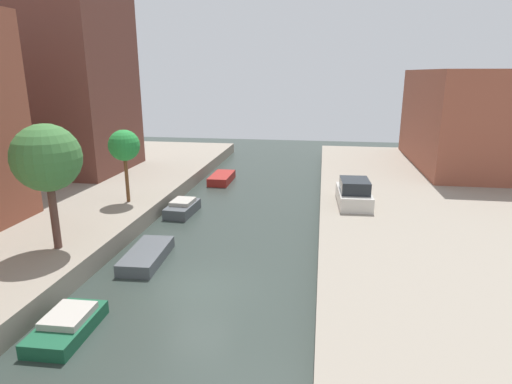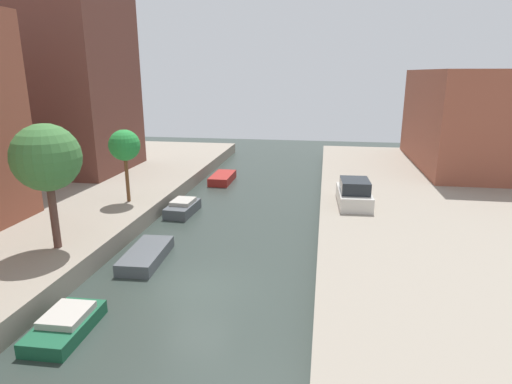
{
  "view_description": "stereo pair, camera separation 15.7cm",
  "coord_description": "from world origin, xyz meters",
  "px_view_note": "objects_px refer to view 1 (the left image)",
  "views": [
    {
      "loc": [
        4.96,
        -15.79,
        8.81
      ],
      "look_at": [
        1.14,
        8.87,
        1.86
      ],
      "focal_mm": 30.16,
      "sensor_mm": 36.0,
      "label": 1
    },
    {
      "loc": [
        5.11,
        -15.76,
        8.81
      ],
      "look_at": [
        1.14,
        8.87,
        1.86
      ],
      "focal_mm": 30.16,
      "sensor_mm": 36.0,
      "label": 2
    }
  ],
  "objects_px": {
    "apartment_tower_far": "(50,17)",
    "moored_boat_left_4": "(183,208)",
    "street_tree_2": "(47,159)",
    "low_block_right": "(479,119)",
    "moored_boat_left_5": "(222,178)",
    "moored_boat_left_2": "(67,325)",
    "street_tree_3": "(124,146)",
    "parked_car": "(354,194)",
    "moored_boat_left_3": "(147,255)"
  },
  "relations": [
    {
      "from": "moored_boat_left_2",
      "to": "moored_boat_left_5",
      "type": "distance_m",
      "value": 21.94
    },
    {
      "from": "apartment_tower_far",
      "to": "street_tree_2",
      "type": "distance_m",
      "value": 19.61
    },
    {
      "from": "street_tree_3",
      "to": "parked_car",
      "type": "xyz_separation_m",
      "value": [
        13.92,
        1.53,
        -2.84
      ]
    },
    {
      "from": "low_block_right",
      "to": "street_tree_2",
      "type": "xyz_separation_m",
      "value": [
        -24.91,
        -22.33,
        0.16
      ]
    },
    {
      "from": "apartment_tower_far",
      "to": "moored_boat_left_5",
      "type": "height_order",
      "value": "apartment_tower_far"
    },
    {
      "from": "low_block_right",
      "to": "street_tree_2",
      "type": "relative_size",
      "value": 2.73
    },
    {
      "from": "apartment_tower_far",
      "to": "parked_car",
      "type": "distance_m",
      "value": 26.44
    },
    {
      "from": "moored_boat_left_2",
      "to": "moored_boat_left_4",
      "type": "xyz_separation_m",
      "value": [
        -0.22,
        13.38,
        0.07
      ]
    },
    {
      "from": "street_tree_3",
      "to": "parked_car",
      "type": "height_order",
      "value": "street_tree_3"
    },
    {
      "from": "street_tree_3",
      "to": "moored_boat_left_5",
      "type": "relative_size",
      "value": 1.21
    },
    {
      "from": "low_block_right",
      "to": "moored_boat_left_5",
      "type": "xyz_separation_m",
      "value": [
        -21.19,
        -5.24,
        -4.7
      ]
    },
    {
      "from": "apartment_tower_far",
      "to": "parked_car",
      "type": "relative_size",
      "value": 5.8
    },
    {
      "from": "street_tree_2",
      "to": "moored_boat_left_2",
      "type": "bearing_deg",
      "value": -55.35
    },
    {
      "from": "apartment_tower_far",
      "to": "street_tree_3",
      "type": "bearing_deg",
      "value": -41.67
    },
    {
      "from": "low_block_right",
      "to": "parked_car",
      "type": "distance_m",
      "value": 17.59
    },
    {
      "from": "apartment_tower_far",
      "to": "moored_boat_left_4",
      "type": "height_order",
      "value": "apartment_tower_far"
    },
    {
      "from": "moored_boat_left_3",
      "to": "moored_boat_left_5",
      "type": "bearing_deg",
      "value": 89.99
    },
    {
      "from": "street_tree_2",
      "to": "low_block_right",
      "type": "bearing_deg",
      "value": 41.87
    },
    {
      "from": "low_block_right",
      "to": "moored_boat_left_4",
      "type": "relative_size",
      "value": 5.06
    },
    {
      "from": "street_tree_2",
      "to": "moored_boat_left_5",
      "type": "bearing_deg",
      "value": 77.71
    },
    {
      "from": "street_tree_2",
      "to": "moored_boat_left_4",
      "type": "height_order",
      "value": "street_tree_2"
    },
    {
      "from": "low_block_right",
      "to": "moored_boat_left_5",
      "type": "height_order",
      "value": "low_block_right"
    },
    {
      "from": "street_tree_3",
      "to": "moored_boat_left_2",
      "type": "bearing_deg",
      "value": -74.77
    },
    {
      "from": "apartment_tower_far",
      "to": "street_tree_3",
      "type": "relative_size",
      "value": 5.3
    },
    {
      "from": "street_tree_2",
      "to": "moored_boat_left_4",
      "type": "xyz_separation_m",
      "value": [
        3.14,
        8.53,
        -4.79
      ]
    },
    {
      "from": "apartment_tower_far",
      "to": "moored_boat_left_4",
      "type": "relative_size",
      "value": 7.72
    },
    {
      "from": "apartment_tower_far",
      "to": "street_tree_2",
      "type": "height_order",
      "value": "apartment_tower_far"
    },
    {
      "from": "street_tree_3",
      "to": "moored_boat_left_4",
      "type": "relative_size",
      "value": 1.46
    },
    {
      "from": "moored_boat_left_2",
      "to": "street_tree_2",
      "type": "bearing_deg",
      "value": 124.65
    },
    {
      "from": "parked_car",
      "to": "moored_boat_left_5",
      "type": "distance_m",
      "value": 13.08
    },
    {
      "from": "moored_boat_left_3",
      "to": "moored_boat_left_4",
      "type": "relative_size",
      "value": 1.26
    },
    {
      "from": "moored_boat_left_2",
      "to": "moored_boat_left_5",
      "type": "relative_size",
      "value": 0.83
    },
    {
      "from": "street_tree_2",
      "to": "moored_boat_left_3",
      "type": "relative_size",
      "value": 1.47
    },
    {
      "from": "street_tree_3",
      "to": "moored_boat_left_5",
      "type": "bearing_deg",
      "value": 68.83
    },
    {
      "from": "parked_car",
      "to": "moored_boat_left_5",
      "type": "bearing_deg",
      "value": 141.62
    },
    {
      "from": "moored_boat_left_2",
      "to": "moored_boat_left_4",
      "type": "relative_size",
      "value": 1.0
    },
    {
      "from": "parked_car",
      "to": "moored_boat_left_4",
      "type": "bearing_deg",
      "value": -177.46
    },
    {
      "from": "moored_boat_left_3",
      "to": "moored_boat_left_2",
      "type": "bearing_deg",
      "value": -93.4
    },
    {
      "from": "parked_car",
      "to": "moored_boat_left_3",
      "type": "relative_size",
      "value": 1.05
    },
    {
      "from": "low_block_right",
      "to": "moored_boat_left_3",
      "type": "bearing_deg",
      "value": -135.19
    },
    {
      "from": "moored_boat_left_4",
      "to": "apartment_tower_far",
      "type": "bearing_deg",
      "value": 150.09
    },
    {
      "from": "apartment_tower_far",
      "to": "moored_boat_left_5",
      "type": "distance_m",
      "value": 18.03
    },
    {
      "from": "low_block_right",
      "to": "moored_boat_left_5",
      "type": "relative_size",
      "value": 4.19
    },
    {
      "from": "low_block_right",
      "to": "moored_boat_left_4",
      "type": "height_order",
      "value": "low_block_right"
    },
    {
      "from": "moored_boat_left_4",
      "to": "moored_boat_left_5",
      "type": "height_order",
      "value": "moored_boat_left_4"
    },
    {
      "from": "low_block_right",
      "to": "moored_boat_left_4",
      "type": "xyz_separation_m",
      "value": [
        -21.77,
        -13.8,
        -4.63
      ]
    },
    {
      "from": "moored_boat_left_2",
      "to": "moored_boat_left_4",
      "type": "distance_m",
      "value": 13.39
    },
    {
      "from": "street_tree_2",
      "to": "street_tree_3",
      "type": "xyz_separation_m",
      "value": [
        -0.0,
        7.47,
        -0.68
      ]
    },
    {
      "from": "street_tree_2",
      "to": "moored_boat_left_5",
      "type": "height_order",
      "value": "street_tree_2"
    },
    {
      "from": "street_tree_3",
      "to": "moored_boat_left_3",
      "type": "distance_m",
      "value": 8.37
    }
  ]
}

